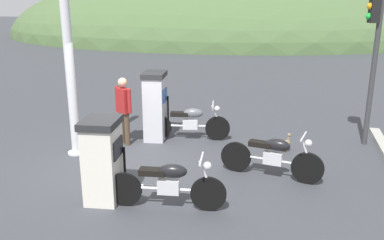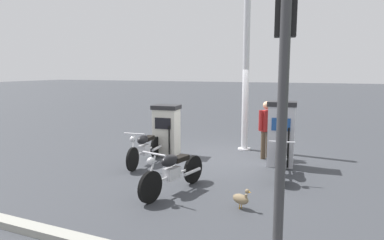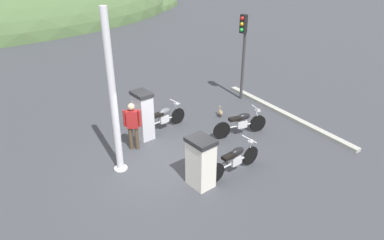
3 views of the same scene
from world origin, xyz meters
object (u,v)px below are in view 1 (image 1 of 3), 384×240
(fuel_pump_near, at_px, (103,160))
(roadside_traffic_light, at_px, (374,41))
(motorcycle_extra, at_px, (272,156))
(attendant_person, at_px, (124,107))
(motorcycle_far_pump, at_px, (190,122))
(wandering_duck, at_px, (286,143))
(motorcycle_near_pump, at_px, (168,183))
(fuel_pump_far, at_px, (155,106))
(canopy_support_pole, at_px, (68,53))

(fuel_pump_near, xyz_separation_m, roadside_traffic_light, (4.99, 3.88, 1.71))
(motorcycle_extra, relative_size, roadside_traffic_light, 0.56)
(motorcycle_extra, bearing_deg, attendant_person, 159.67)
(motorcycle_far_pump, relative_size, motorcycle_extra, 1.02)
(motorcycle_extra, distance_m, wandering_duck, 1.56)
(motorcycle_near_pump, bearing_deg, attendant_person, 121.82)
(fuel_pump_far, distance_m, roadside_traffic_light, 5.27)
(fuel_pump_near, relative_size, roadside_traffic_light, 0.41)
(motorcycle_near_pump, height_order, motorcycle_far_pump, motorcycle_far_pump)
(fuel_pump_near, xyz_separation_m, canopy_support_pole, (-1.50, 1.99, 1.53))
(motorcycle_extra, height_order, roadside_traffic_light, roadside_traffic_light)
(motorcycle_extra, bearing_deg, fuel_pump_far, 148.06)
(motorcycle_near_pump, relative_size, motorcycle_far_pump, 0.99)
(roadside_traffic_light, bearing_deg, fuel_pump_far, -173.21)
(motorcycle_far_pump, xyz_separation_m, canopy_support_pole, (-2.34, -1.42, 1.82))
(attendant_person, xyz_separation_m, canopy_support_pole, (-0.87, -0.81, 1.35))
(fuel_pump_far, xyz_separation_m, motorcycle_near_pump, (1.16, -3.38, -0.39))
(fuel_pump_far, distance_m, canopy_support_pole, 2.44)
(motorcycle_far_pump, height_order, motorcycle_extra, motorcycle_extra)
(motorcycle_far_pump, distance_m, attendant_person, 1.66)
(wandering_duck, height_order, canopy_support_pole, canopy_support_pole)
(fuel_pump_far, distance_m, motorcycle_near_pump, 3.60)
(canopy_support_pole, bearing_deg, roadside_traffic_light, 16.27)
(roadside_traffic_light, distance_m, canopy_support_pole, 6.76)
(attendant_person, bearing_deg, fuel_pump_far, 37.81)
(fuel_pump_near, relative_size, wandering_duck, 3.62)
(roadside_traffic_light, relative_size, canopy_support_pole, 0.76)
(canopy_support_pole, bearing_deg, wandering_duck, 12.23)
(motorcycle_far_pump, relative_size, attendant_person, 1.26)
(motorcycle_extra, relative_size, attendant_person, 1.23)
(fuel_pump_far, relative_size, motorcycle_extra, 0.84)
(motorcycle_far_pump, relative_size, wandering_duck, 5.03)
(fuel_pump_near, distance_m, wandering_duck, 4.41)
(fuel_pump_far, relative_size, roadside_traffic_light, 0.47)
(canopy_support_pole, bearing_deg, motorcycle_near_pump, -38.02)
(wandering_duck, height_order, roadside_traffic_light, roadside_traffic_light)
(motorcycle_near_pump, relative_size, canopy_support_pole, 0.43)
(attendant_person, distance_m, canopy_support_pole, 1.80)
(motorcycle_near_pump, xyz_separation_m, motorcycle_far_pump, (-0.32, 3.50, -0.00))
(fuel_pump_near, xyz_separation_m, motorcycle_far_pump, (0.84, 3.41, -0.29))
(attendant_person, bearing_deg, motorcycle_extra, -20.33)
(fuel_pump_far, relative_size, motorcycle_near_pump, 0.83)
(wandering_duck, bearing_deg, fuel_pump_far, 174.90)
(fuel_pump_near, bearing_deg, motorcycle_extra, 27.73)
(wandering_duck, relative_size, roadside_traffic_light, 0.11)
(motorcycle_far_pump, bearing_deg, fuel_pump_far, -172.01)
(motorcycle_far_pump, height_order, roadside_traffic_light, roadside_traffic_light)
(wandering_duck, bearing_deg, canopy_support_pole, -167.77)
(fuel_pump_far, height_order, wandering_duck, fuel_pump_far)
(fuel_pump_near, xyz_separation_m, motorcycle_near_pump, (1.16, -0.09, -0.29))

